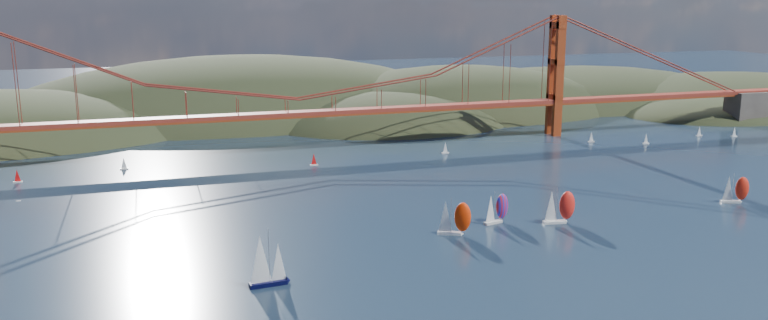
{
  "coord_description": "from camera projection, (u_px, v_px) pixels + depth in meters",
  "views": [
    {
      "loc": [
        -60.37,
        -122.85,
        63.95
      ],
      "look_at": [
        8.17,
        90.0,
        14.5
      ],
      "focal_mm": 35.0,
      "sensor_mm": 36.0,
      "label": 1
    }
  ],
  "objects": [
    {
      "name": "distant_boat_7",
      "position": [
        734.0,
        132.0,
        343.87
      ],
      "size": [
        3.0,
        2.0,
        4.7
      ],
      "color": "silver",
      "rests_on": "ground"
    },
    {
      "name": "sloop_navy",
      "position": [
        266.0,
        261.0,
        166.89
      ],
      "size": [
        8.7,
        5.13,
        13.28
      ],
      "rotation": [
        0.0,
        0.0,
        0.08
      ],
      "color": "black",
      "rests_on": "ground"
    },
    {
      "name": "distant_boat_5",
      "position": [
        646.0,
        139.0,
        327.28
      ],
      "size": [
        3.0,
        2.0,
        4.7
      ],
      "color": "silver",
      "rests_on": "ground"
    },
    {
      "name": "distant_boat_3",
      "position": [
        124.0,
        163.0,
        279.41
      ],
      "size": [
        3.0,
        2.0,
        4.7
      ],
      "color": "silver",
      "rests_on": "ground"
    },
    {
      "name": "distant_boat_8",
      "position": [
        445.0,
        148.0,
        307.7
      ],
      "size": [
        3.0,
        2.0,
        4.7
      ],
      "color": "silver",
      "rests_on": "ground"
    },
    {
      "name": "distant_boat_4",
      "position": [
        591.0,
        137.0,
        331.31
      ],
      "size": [
        3.0,
        2.0,
        4.7
      ],
      "color": "silver",
      "rests_on": "ground"
    },
    {
      "name": "distant_boat_9",
      "position": [
        314.0,
        159.0,
        285.95
      ],
      "size": [
        3.0,
        2.0,
        4.7
      ],
      "color": "silver",
      "rests_on": "ground"
    },
    {
      "name": "distant_boat_2",
      "position": [
        17.0,
        176.0,
        259.91
      ],
      "size": [
        3.0,
        2.0,
        4.7
      ],
      "color": "silver",
      "rests_on": "ground"
    },
    {
      "name": "distant_boat_6",
      "position": [
        699.0,
        131.0,
        345.55
      ],
      "size": [
        3.0,
        2.0,
        4.7
      ],
      "color": "silver",
      "rests_on": "ground"
    },
    {
      "name": "gull",
      "position": [
        18.0,
        201.0,
        144.27
      ],
      "size": [
        0.9,
        0.25,
        0.17
      ],
      "color": "white",
      "rests_on": "ground"
    },
    {
      "name": "racer_1",
      "position": [
        559.0,
        206.0,
        213.17
      ],
      "size": [
        9.41,
        4.45,
        10.61
      ],
      "rotation": [
        0.0,
        0.0,
        -0.14
      ],
      "color": "white",
      "rests_on": "ground"
    },
    {
      "name": "bridge",
      "position": [
        294.0,
        74.0,
        305.87
      ],
      "size": [
        552.0,
        12.0,
        55.0
      ],
      "color": "maroon",
      "rests_on": "ground"
    },
    {
      "name": "racer_2",
      "position": [
        735.0,
        189.0,
        234.32
      ],
      "size": [
        8.52,
        5.41,
        9.52
      ],
      "rotation": [
        0.0,
        0.0,
        -0.34
      ],
      "color": "white",
      "rests_on": "ground"
    },
    {
      "name": "headlands",
      "position": [
        344.0,
        134.0,
        420.84
      ],
      "size": [
        725.0,
        225.0,
        96.0
      ],
      "color": "black",
      "rests_on": "ground"
    },
    {
      "name": "racer_0",
      "position": [
        454.0,
        217.0,
        202.95
      ],
      "size": [
        9.27,
        6.81,
        10.43
      ],
      "rotation": [
        0.0,
        0.0,
        -0.47
      ],
      "color": "white",
      "rests_on": "ground"
    },
    {
      "name": "racer_rwb",
      "position": [
        496.0,
        208.0,
        213.44
      ],
      "size": [
        8.47,
        4.85,
        9.49
      ],
      "rotation": [
        0.0,
        0.0,
        0.25
      ],
      "color": "silver",
      "rests_on": "ground"
    }
  ]
}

